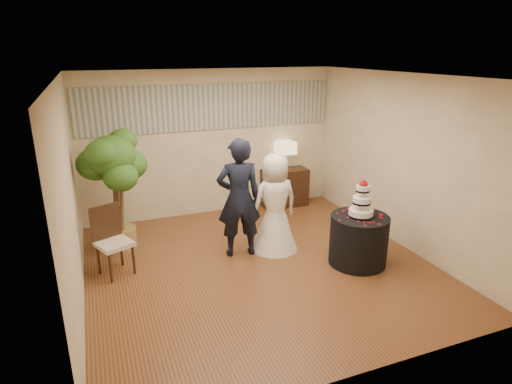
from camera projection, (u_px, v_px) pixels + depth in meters
name	position (u px, v px, depth m)	size (l,w,h in m)	color
floor	(259.00, 266.00, 6.52)	(5.00, 5.00, 0.00)	brown
ceiling	(260.00, 76.00, 5.63)	(5.00, 5.00, 0.00)	white
wall_back	(212.00, 143.00, 8.29)	(5.00, 0.06, 2.80)	beige
wall_front	(362.00, 251.00, 3.87)	(5.00, 0.06, 2.80)	beige
wall_left	(70.00, 199.00, 5.22)	(0.06, 5.00, 2.80)	beige
wall_right	(402.00, 162.00, 6.94)	(0.06, 5.00, 2.80)	beige
mural_border	(211.00, 107.00, 8.05)	(4.90, 0.02, 0.85)	#9E9E90
groom	(239.00, 198.00, 6.61)	(0.69, 0.45, 1.89)	black
bride	(275.00, 203.00, 6.85)	(0.79, 0.77, 1.61)	white
cake_table	(359.00, 240.00, 6.50)	(0.87, 0.87, 0.77)	black
wedding_cake	(362.00, 198.00, 6.28)	(0.37, 0.37, 0.57)	white
console	(285.00, 188.00, 8.92)	(0.94, 0.42, 0.78)	black
table_lamp	(285.00, 156.00, 8.70)	(0.35, 0.35, 0.58)	beige
ficus_tree	(115.00, 191.00, 6.82)	(0.95, 0.95, 1.99)	#31611E
side_chair	(114.00, 242.00, 6.14)	(0.47, 0.49, 1.02)	black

